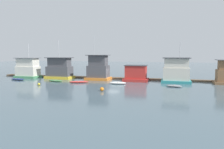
{
  "coord_description": "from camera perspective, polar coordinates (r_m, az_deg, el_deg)",
  "views": [
    {
      "loc": [
        12.1,
        -45.54,
        5.99
      ],
      "look_at": [
        0.0,
        -1.0,
        1.4
      ],
      "focal_mm": 35.0,
      "sensor_mm": 36.0,
      "label": 1
    }
  ],
  "objects": [
    {
      "name": "ground_plane",
      "position": [
        47.5,
        0.32,
        -1.57
      ],
      "size": [
        200.0,
        200.0,
        0.0
      ],
      "primitive_type": "plane",
      "color": "#475B66"
    },
    {
      "name": "dock_walkway",
      "position": [
        50.65,
        1.27,
        -0.94
      ],
      "size": [
        59.6,
        1.87,
        0.3
      ],
      "primitive_type": "cube",
      "color": "brown",
      "rests_on": "ground_plane"
    },
    {
      "name": "houseboat_green",
      "position": [
        56.47,
        -21.13,
        1.48
      ],
      "size": [
        5.56,
        3.64,
        8.26
      ],
      "color": "#4C9360",
      "rests_on": "ground_plane"
    },
    {
      "name": "houseboat_yellow",
      "position": [
        52.44,
        -13.54,
        1.37
      ],
      "size": [
        6.21,
        3.7,
        8.9
      ],
      "color": "gold",
      "rests_on": "ground_plane"
    },
    {
      "name": "houseboat_orange",
      "position": [
        48.66,
        -3.62,
        1.46
      ],
      "size": [
        5.33,
        3.95,
        9.65
      ],
      "color": "orange",
      "rests_on": "ground_plane"
    },
    {
      "name": "houseboat_red",
      "position": [
        46.6,
        6.27,
        0.23
      ],
      "size": [
        5.17,
        3.95,
        3.4
      ],
      "color": "red",
      "rests_on": "ground_plane"
    },
    {
      "name": "houseboat_teal",
      "position": [
        45.66,
        16.41,
        0.86
      ],
      "size": [
        5.7,
        4.18,
        8.15
      ],
      "color": "teal",
      "rests_on": "ground_plane"
    },
    {
      "name": "dinghy_navy",
      "position": [
        52.57,
        -23.41,
        -1.12
      ],
      "size": [
        3.97,
        1.9,
        0.39
      ],
      "color": "navy",
      "rests_on": "ground_plane"
    },
    {
      "name": "dinghy_green",
      "position": [
        47.19,
        -14.53,
        -1.58
      ],
      "size": [
        3.81,
        1.87,
        0.35
      ],
      "color": "#47844C",
      "rests_on": "ground_plane"
    },
    {
      "name": "dinghy_red",
      "position": [
        44.25,
        -8.64,
        -1.91
      ],
      "size": [
        3.97,
        2.29,
        0.39
      ],
      "color": "red",
      "rests_on": "ground_plane"
    },
    {
      "name": "dinghy_white",
      "position": [
        42.14,
        1.5,
        -2.2
      ],
      "size": [
        3.35,
        1.73,
        0.42
      ],
      "color": "white",
      "rests_on": "ground_plane"
    },
    {
      "name": "dinghy_grey",
      "position": [
        40.02,
        15.92,
        -2.88
      ],
      "size": [
        2.95,
        1.8,
        0.36
      ],
      "color": "gray",
      "rests_on": "ground_plane"
    },
    {
      "name": "buoy_orange",
      "position": [
        34.37,
        -2.65,
        -3.84
      ],
      "size": [
        0.62,
        0.62,
        0.62
      ],
      "primitive_type": "sphere",
      "color": "orange",
      "rests_on": "ground_plane"
    },
    {
      "name": "buoy_yellow",
      "position": [
        42.5,
        -18.54,
        -2.41
      ],
      "size": [
        0.46,
        0.46,
        0.46
      ],
      "primitive_type": "sphere",
      "color": "yellow",
      "rests_on": "ground_plane"
    }
  ]
}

